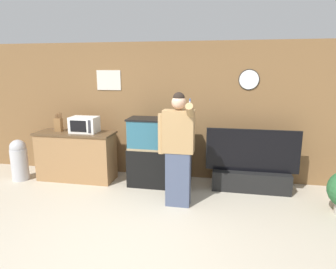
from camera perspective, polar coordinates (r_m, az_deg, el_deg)
name	(u,v)px	position (r m, az deg, el deg)	size (l,w,h in m)	color
ground_plane	(127,241)	(4.03, -7.87, -19.39)	(18.00, 18.00, 0.00)	#B2A893
wall_back_paneled	(165,111)	(5.82, -0.54, 4.50)	(10.00, 0.08, 2.60)	brown
counter_island	(76,156)	(6.03, -17.04, -3.91)	(1.49, 0.56, 0.93)	olive
microwave	(84,125)	(5.83, -15.66, 1.82)	(0.50, 0.34, 0.30)	white
knife_block	(59,124)	(6.07, -20.13, 1.82)	(0.13, 0.11, 0.36)	brown
aquarium_on_stand	(159,152)	(5.43, -1.63, -3.44)	(1.12, 0.49, 1.25)	black
tv_on_stand	(251,173)	(5.50, 15.52, -7.04)	(1.60, 0.40, 1.10)	black
person_standing	(178,148)	(4.56, 1.87, -2.64)	(0.56, 0.42, 1.78)	#424C66
trash_bin	(19,159)	(6.43, -26.50, -4.24)	(0.31, 0.31, 0.79)	#B7B7BC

